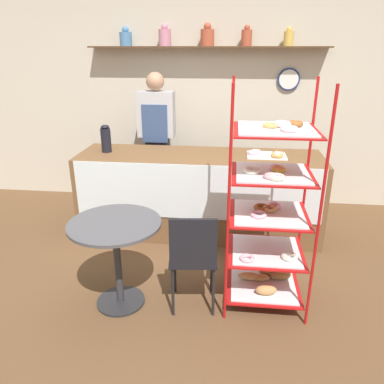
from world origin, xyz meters
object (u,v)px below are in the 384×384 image
cafe_chair (193,253)px  person_worker (157,138)px  pastry_rack (269,216)px  coffee_carafe (106,139)px  donut_tray_counter (268,154)px  cafe_table (116,243)px

cafe_chair → person_worker: bearing=-77.4°
person_worker → pastry_rack: bearing=-55.0°
coffee_carafe → donut_tray_counter: bearing=1.0°
donut_tray_counter → cafe_chair: bearing=-114.3°
pastry_rack → cafe_chair: bearing=-160.1°
cafe_chair → donut_tray_counter: donut_tray_counter is taller
cafe_table → donut_tray_counter: (1.28, 1.44, 0.38)m
cafe_table → cafe_chair: size_ratio=0.87×
pastry_rack → coffee_carafe: 2.13m
pastry_rack → coffee_carafe: size_ratio=5.97×
cafe_chair → coffee_carafe: bearing=-57.5°
pastry_rack → cafe_chair: (-0.59, -0.21, -0.25)m
person_worker → cafe_chair: (0.68, -2.02, -0.43)m
donut_tray_counter → coffee_carafe: bearing=-179.0°
pastry_rack → donut_tray_counter: pastry_rack is taller
cafe_table → cafe_chair: bearing=-1.8°
person_worker → cafe_chair: person_worker is taller
pastry_rack → person_worker: (-1.26, 1.81, 0.19)m
cafe_table → coffee_carafe: bearing=110.0°
coffee_carafe → donut_tray_counter: 1.80m
coffee_carafe → cafe_chair: bearing=-51.5°
pastry_rack → cafe_table: (-1.21, -0.19, -0.21)m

